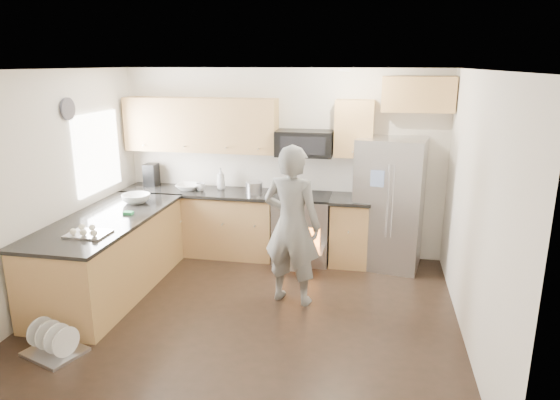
% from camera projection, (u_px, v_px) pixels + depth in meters
% --- Properties ---
extents(ground, '(4.50, 4.50, 0.00)m').
position_uv_depth(ground, '(248.00, 314.00, 5.48)').
color(ground, black).
rests_on(ground, ground).
extents(room_shell, '(4.54, 4.04, 2.62)m').
position_uv_depth(room_shell, '(242.00, 164.00, 5.06)').
color(room_shell, silver).
rests_on(room_shell, ground).
extents(back_cabinet_run, '(4.45, 0.64, 2.50)m').
position_uv_depth(back_cabinet_run, '(237.00, 188.00, 6.99)').
color(back_cabinet_run, '#A07D40').
rests_on(back_cabinet_run, ground).
extents(peninsula, '(0.96, 2.36, 1.04)m').
position_uv_depth(peninsula, '(110.00, 255.00, 5.92)').
color(peninsula, '#A07D40').
rests_on(peninsula, ground).
extents(stove_range, '(0.76, 0.97, 1.79)m').
position_uv_depth(stove_range, '(302.00, 213.00, 6.84)').
color(stove_range, '#B7B7BC').
rests_on(stove_range, ground).
extents(refrigerator, '(0.95, 0.80, 1.73)m').
position_uv_depth(refrigerator, '(389.00, 204.00, 6.58)').
color(refrigerator, '#B7B7BC').
rests_on(refrigerator, ground).
extents(person, '(0.74, 0.57, 1.82)m').
position_uv_depth(person, '(292.00, 226.00, 5.55)').
color(person, gray).
rests_on(person, ground).
extents(dish_rack, '(0.62, 0.56, 0.32)m').
position_uv_depth(dish_rack, '(54.00, 345.00, 4.71)').
color(dish_rack, '#B7B7BC').
rests_on(dish_rack, ground).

